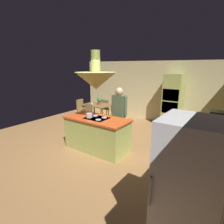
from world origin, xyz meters
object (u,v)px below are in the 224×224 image
object	(u,v)px
person_at_island	(119,112)
potted_plant_on_table	(99,101)
canister_tea	(216,129)
dining_table	(97,107)
kitchen_island	(97,134)
canister_sugar	(214,132)
chair_at_corner	(82,107)
refrigerator	(188,191)
cup_on_table	(92,104)
cooking_pot_on_cooktop	(89,115)
canister_flour	(213,134)
chair_facing_island	(87,113)
chair_by_back_wall	(106,107)
oven_tower	(172,101)
microwave_on_counter	(220,117)

from	to	relation	value
person_at_island	potted_plant_on_table	bearing A→B (deg)	143.23
person_at_island	canister_tea	xyz separation A→B (m)	(2.55, -0.14, 0.03)
dining_table	canister_tea	size ratio (longest dim) A/B	6.03
kitchen_island	person_at_island	xyz separation A→B (m)	(0.29, 0.71, 0.53)
canister_sugar	canister_tea	world-z (taller)	canister_tea
kitchen_island	chair_at_corner	world-z (taller)	kitchen_island
person_at_island	refrigerator	bearing A→B (deg)	-43.75
cup_on_table	cooking_pot_on_cooktop	xyz separation A→B (m)	(1.65, -2.02, 0.21)
canister_tea	cup_on_table	bearing A→B (deg)	164.16
chair_at_corner	potted_plant_on_table	xyz separation A→B (m)	(1.04, 0.01, 0.42)
canister_flour	potted_plant_on_table	bearing A→B (deg)	156.78
kitchen_island	cup_on_table	distance (m)	2.63
chair_facing_island	chair_by_back_wall	world-z (taller)	same
dining_table	person_at_island	world-z (taller)	person_at_island
chair_facing_island	cooking_pot_on_cooktop	distance (m)	2.27
refrigerator	canister_tea	xyz separation A→B (m)	(0.04, 2.27, 0.13)
refrigerator	cup_on_table	distance (m)	5.84
refrigerator	chair_at_corner	bearing A→B (deg)	145.02
oven_tower	chair_at_corner	size ratio (longest dim) A/B	2.38
refrigerator	canister_flour	distance (m)	1.91
kitchen_island	chair_by_back_wall	xyz separation A→B (m)	(-1.70, 2.75, 0.03)
refrigerator	chair_by_back_wall	xyz separation A→B (m)	(-4.50, 4.45, -0.39)
oven_tower	kitchen_island	bearing A→B (deg)	-108.74
cup_on_table	cooking_pot_on_cooktop	world-z (taller)	cooking_pot_on_cooktop
cup_on_table	canister_flour	distance (m)	4.95
cup_on_table	canister_sugar	world-z (taller)	canister_sugar
canister_sugar	canister_tea	size ratio (longest dim) A/B	0.85
potted_plant_on_table	canister_tea	size ratio (longest dim) A/B	1.64
refrigerator	chair_facing_island	world-z (taller)	refrigerator
chair_by_back_wall	canister_tea	distance (m)	5.06
person_at_island	chair_facing_island	size ratio (longest dim) A/B	1.99
microwave_on_counter	chair_facing_island	bearing A→B (deg)	-179.26
person_at_island	microwave_on_counter	size ratio (longest dim) A/B	3.77
canister_tea	microwave_on_counter	xyz separation A→B (m)	(0.00, 0.94, 0.05)
person_at_island	cup_on_table	size ratio (longest dim) A/B	19.26
dining_table	microwave_on_counter	xyz separation A→B (m)	(4.54, -0.59, 0.42)
cup_on_table	chair_at_corner	bearing A→B (deg)	165.47
refrigerator	kitchen_island	bearing A→B (deg)	148.73
dining_table	chair_facing_island	xyz separation A→B (m)	(0.00, -0.65, -0.15)
refrigerator	chair_at_corner	size ratio (longest dim) A/B	2.07
refrigerator	canister_tea	world-z (taller)	refrigerator
dining_table	canister_sugar	bearing A→B (deg)	-20.66
kitchen_island	chair_at_corner	size ratio (longest dim) A/B	2.13
cup_on_table	cooking_pot_on_cooktop	size ratio (longest dim) A/B	0.50
microwave_on_counter	refrigerator	bearing A→B (deg)	-90.72
dining_table	canister_sugar	world-z (taller)	canister_sugar
chair_at_corner	refrigerator	bearing A→B (deg)	-124.98
canister_flour	canister_sugar	size ratio (longest dim) A/B	1.23
canister_tea	person_at_island	bearing A→B (deg)	176.93
dining_table	person_at_island	bearing A→B (deg)	-35.06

